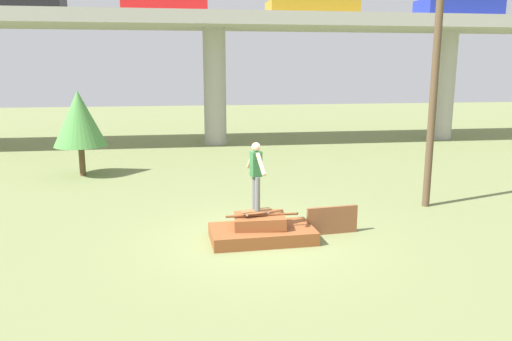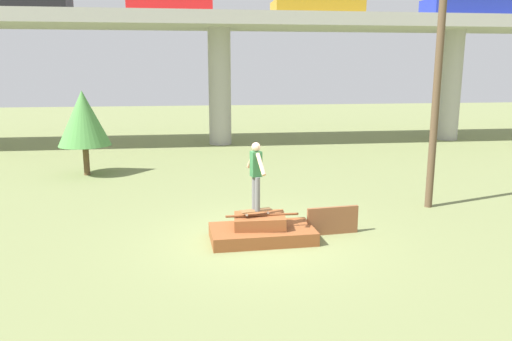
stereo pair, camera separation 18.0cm
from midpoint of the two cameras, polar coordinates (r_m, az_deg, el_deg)
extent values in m
plane|color=olive|center=(11.32, 1.17, -7.96)|extent=(80.00, 80.00, 0.00)
cube|color=brown|center=(11.27, 1.17, -7.27)|extent=(2.35, 1.34, 0.29)
cube|color=brown|center=(11.26, 0.88, -5.79)|extent=(1.22, 0.94, 0.30)
cylinder|color=brown|center=(11.13, 1.18, -5.13)|extent=(1.64, 0.05, 0.05)
cube|color=brown|center=(11.76, 9.19, -5.67)|extent=(1.24, 0.21, 0.65)
cube|color=brown|center=(11.12, 0.47, -4.57)|extent=(0.75, 0.38, 0.01)
cylinder|color=silver|center=(11.31, 1.49, -4.58)|extent=(0.06, 0.04, 0.05)
cylinder|color=silver|center=(11.14, 1.86, -4.83)|extent=(0.06, 0.04, 0.05)
cylinder|color=silver|center=(11.13, -0.92, -4.84)|extent=(0.06, 0.04, 0.05)
cylinder|color=silver|center=(10.96, -0.59, -5.10)|extent=(0.06, 0.04, 0.05)
cylinder|color=slate|center=(11.09, 0.31, -2.52)|extent=(0.12, 0.12, 0.77)
cylinder|color=slate|center=(10.94, 0.63, -2.72)|extent=(0.12, 0.12, 0.77)
cube|color=#2D6638|center=(10.87, 0.48, 0.76)|extent=(0.26, 0.25, 0.56)
sphere|color=tan|center=(10.80, 0.48, 2.71)|extent=(0.20, 0.20, 0.20)
cylinder|color=tan|center=(11.13, -0.06, 1.24)|extent=(0.18, 0.44, 0.45)
cylinder|color=tan|center=(10.59, 1.04, 0.70)|extent=(0.18, 0.44, 0.45)
cube|color=#A8A59E|center=(25.03, -4.06, 16.66)|extent=(44.00, 4.66, 0.60)
cylinder|color=#A8A59E|center=(24.96, -3.96, 9.48)|extent=(1.10, 1.10, 5.66)
cylinder|color=#A8A59E|center=(28.45, 21.49, 8.98)|extent=(1.10, 1.10, 5.66)
cube|color=#1E2D9E|center=(28.08, 22.94, 16.72)|extent=(3.97, 1.87, 0.82)
cube|color=#B28419|center=(25.56, 7.20, 17.90)|extent=(4.30, 1.88, 0.65)
cube|color=red|center=(25.70, -9.58, 17.94)|extent=(4.04, 1.62, 0.77)
cube|color=black|center=(26.20, -25.17, 16.91)|extent=(4.35, 1.64, 0.77)
cylinder|color=brown|center=(14.25, 20.41, 10.30)|extent=(0.20, 0.20, 7.27)
cylinder|color=brown|center=(18.84, -18.56, 1.12)|extent=(0.21, 0.21, 1.07)
cone|color=#4C8E42|center=(18.63, -18.86, 5.68)|extent=(1.83, 1.83, 1.95)
camera|label=1|loc=(0.09, -89.53, 0.10)|focal=35.00mm
camera|label=2|loc=(0.09, 90.47, -0.10)|focal=35.00mm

